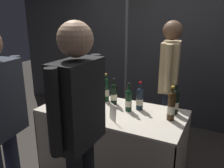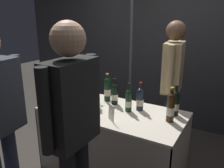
{
  "view_description": "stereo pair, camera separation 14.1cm",
  "coord_description": "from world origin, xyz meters",
  "views": [
    {
      "loc": [
        1.06,
        -2.09,
        1.79
      ],
      "look_at": [
        0.0,
        0.0,
        1.08
      ],
      "focal_mm": 37.17,
      "sensor_mm": 36.0,
      "label": 1
    },
    {
      "loc": [
        1.18,
        -2.02,
        1.79
      ],
      "look_at": [
        0.0,
        0.0,
        1.08
      ],
      "focal_mm": 37.17,
      "sensor_mm": 36.0,
      "label": 2
    }
  ],
  "objects": [
    {
      "name": "display_bottle_5",
      "position": [
        -0.25,
        0.03,
        0.92
      ],
      "size": [
        0.08,
        0.08,
        0.33
      ],
      "color": "#38230F",
      "rests_on": "tasting_table"
    },
    {
      "name": "brochure_stand",
      "position": [
        0.12,
        -0.22,
        0.86
      ],
      "size": [
        0.11,
        0.09,
        0.17
      ],
      "primitive_type": "cube",
      "rotation": [
        -0.04,
        0.0,
        5.63
      ],
      "color": "silver",
      "rests_on": "tasting_table"
    },
    {
      "name": "wine_glass_mid",
      "position": [
        -0.53,
        0.1,
        0.88
      ],
      "size": [
        0.07,
        0.07,
        0.14
      ],
      "color": "silver",
      "rests_on": "tasting_table"
    },
    {
      "name": "tasting_table",
      "position": [
        0.0,
        0.0,
        0.54
      ],
      "size": [
        1.57,
        0.77,
        0.78
      ],
      "color": "beige",
      "rests_on": "ground_plane"
    },
    {
      "name": "display_bottle_2",
      "position": [
        -0.66,
        0.24,
        0.92
      ],
      "size": [
        0.08,
        0.08,
        0.32
      ],
      "color": "#192333",
      "rests_on": "tasting_table"
    },
    {
      "name": "display_bottle_6",
      "position": [
        0.17,
        0.07,
        0.9
      ],
      "size": [
        0.07,
        0.07,
        0.32
      ],
      "color": "black",
      "rests_on": "tasting_table"
    },
    {
      "name": "wine_glass_near_vendor",
      "position": [
        -0.68,
        0.08,
        0.87
      ],
      "size": [
        0.07,
        0.07,
        0.13
      ],
      "color": "silver",
      "rests_on": "tasting_table"
    },
    {
      "name": "booth_signpost",
      "position": [
        -0.34,
        1.15,
        1.42
      ],
      "size": [
        0.51,
        0.04,
        2.3
      ],
      "color": "#47474C",
      "rests_on": "ground_plane"
    },
    {
      "name": "display_bottle_1",
      "position": [
        -0.2,
        0.23,
        0.92
      ],
      "size": [
        0.08,
        0.08,
        0.34
      ],
      "color": "black",
      "rests_on": "tasting_table"
    },
    {
      "name": "display_bottle_3",
      "position": [
        0.26,
        0.16,
        0.91
      ],
      "size": [
        0.08,
        0.08,
        0.32
      ],
      "color": "#192333",
      "rests_on": "tasting_table"
    },
    {
      "name": "flower_vase",
      "position": [
        -0.41,
        0.2,
        0.88
      ],
      "size": [
        0.11,
        0.1,
        0.39
      ],
      "color": "silver",
      "rests_on": "tasting_table"
    },
    {
      "name": "back_partition",
      "position": [
        0.0,
        1.64,
        1.33
      ],
      "size": [
        5.62,
        0.12,
        2.65
      ],
      "primitive_type": "cube",
      "color": "#2D2D33",
      "rests_on": "ground_plane"
    },
    {
      "name": "display_bottle_0",
      "position": [
        -0.06,
        0.17,
        0.91
      ],
      "size": [
        0.08,
        0.08,
        0.31
      ],
      "color": "black",
      "rests_on": "tasting_table"
    },
    {
      "name": "display_bottle_4",
      "position": [
        0.63,
        0.22,
        0.91
      ],
      "size": [
        0.08,
        0.08,
        0.33
      ],
      "color": "black",
      "rests_on": "tasting_table"
    },
    {
      "name": "featured_wine_bottle",
      "position": [
        0.63,
        0.05,
        0.93
      ],
      "size": [
        0.08,
        0.08,
        0.35
      ],
      "color": "#38230F",
      "rests_on": "tasting_table"
    },
    {
      "name": "taster_foreground_right",
      "position": [
        0.16,
        -0.85,
        1.06
      ],
      "size": [
        0.24,
        0.58,
        1.75
      ],
      "rotation": [
        0.0,
        0.0,
        1.57
      ],
      "color": "black",
      "rests_on": "ground_plane"
    },
    {
      "name": "vendor_presenter",
      "position": [
        0.43,
        0.77,
        1.04
      ],
      "size": [
        0.26,
        0.59,
        1.72
      ],
      "rotation": [
        0.0,
        0.0,
        -1.44
      ],
      "color": "#2D3347",
      "rests_on": "ground_plane"
    }
  ]
}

